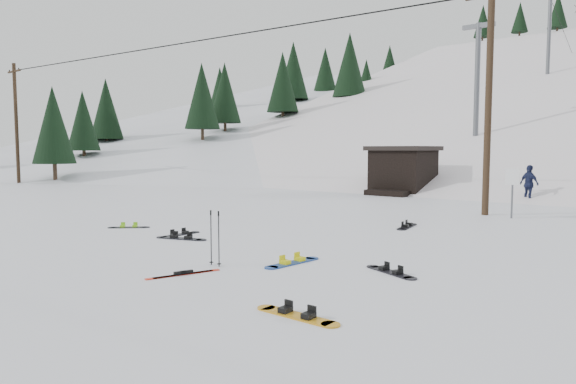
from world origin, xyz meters
The scene contains 19 objects.
ground centered at (0.00, 0.00, 0.00)m, with size 200.00×200.00×0.00m, color white.
ridge_left centered at (-36.00, 48.00, -11.00)m, with size 34.00×85.00×38.00m, color white.
treeline_left centered at (-34.00, 40.00, 0.00)m, with size 20.00×64.00×10.00m, color black, non-canonical shape.
utility_pole centered at (2.00, 14.00, 4.68)m, with size 2.00×0.26×9.00m.
utility_pole_left centered at (-32.00, 11.00, 4.68)m, with size 2.00×0.26×9.00m.
trail_sign centered at (3.10, 13.58, 1.27)m, with size 0.50×0.09×1.85m.
lift_hut centered at (-5.00, 20.94, 1.36)m, with size 3.40×4.10×2.75m.
lift_tower_near centered at (-4.00, 30.00, 7.86)m, with size 2.20×0.36×8.00m.
lift_tower_mid centered at (-4.00, 50.00, 14.36)m, with size 2.20×0.36×8.00m.
hero_snowboard centered at (1.50, 2.54, 0.03)m, with size 0.42×1.62×0.11m.
hero_skis centered at (0.43, 0.31, 0.02)m, with size 0.60×1.52×0.08m.
ski_poles centered at (0.32, 1.29, 0.63)m, with size 0.34×0.09×1.22m.
board_scatter_a centered at (-2.94, 2.99, 0.03)m, with size 1.53×0.73×0.11m.
board_scatter_b centered at (-3.52, 3.42, 0.03)m, with size 0.29×1.44×0.10m.
board_scatter_c centered at (-5.95, 3.28, 0.02)m, with size 1.06×1.01×0.10m.
board_scatter_d centered at (3.64, 3.13, 0.03)m, with size 1.36×0.70×0.10m.
board_scatter_e centered at (3.85, -0.30, 0.03)m, with size 1.54×0.29×0.11m.
board_scatter_f centered at (1.06, 9.15, 0.03)m, with size 0.54×1.60×0.11m.
skier_navy centered at (2.11, 19.96, 0.91)m, with size 1.07×0.44×1.82m, color #1A2043.
Camera 1 is at (8.58, -6.33, 2.56)m, focal length 32.00 mm.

